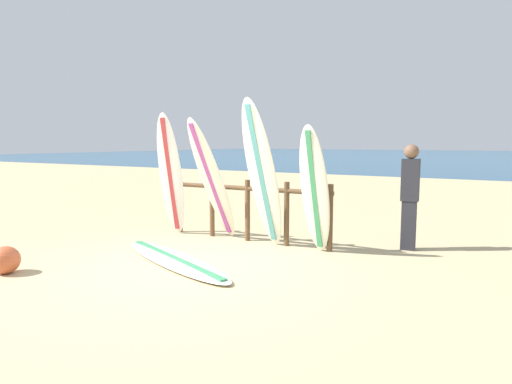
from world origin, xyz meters
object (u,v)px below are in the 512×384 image
Objects in this scene: surfboard_leaning_center at (315,190)px; surfboard_lying_on_sand at (174,260)px; surfboard_leaning_center_left at (262,175)px; surfboard_rack at (247,203)px; beachgoer_standing at (410,192)px; surfboard_leaning_far_left at (171,175)px; surfboard_leaning_left at (212,180)px; beach_ball at (6,260)px.

surfboard_lying_on_sand is at bearing -137.66° from surfboard_leaning_center.
surfboard_lying_on_sand is (-0.72, -1.33, -1.18)m from surfboard_leaning_center_left.
surfboard_rack is 1.86× the size of beachgoer_standing.
surfboard_leaning_center_left is 0.90m from surfboard_leaning_center.
surfboard_leaning_center_left is 1.42× the size of beachgoer_standing.
surfboard_lying_on_sand is (-1.59, -1.44, -0.97)m from surfboard_leaning_center.
surfboard_leaning_center_left is at bearing -37.75° from surfboard_rack.
surfboard_rack is 1.57m from surfboard_leaning_far_left.
surfboard_leaning_center_left reaches higher than surfboard_leaning_far_left.
surfboard_leaning_left is 1.90m from surfboard_leaning_center.
beach_ball is at bearing -137.13° from beachgoer_standing.
surfboard_rack is at bearing 34.74° from surfboard_leaning_left.
surfboard_leaning_center is 1.60m from beachgoer_standing.
surfboard_leaning_center_left reaches higher than surfboard_leaning_left.
surfboard_leaning_center reaches higher than surfboard_lying_on_sand.
surfboard_leaning_center_left is 3.83m from beach_ball.
beachgoer_standing is at bearing 15.99° from surfboard_rack.
surfboard_leaning_center_left is (1.04, -0.06, 0.13)m from surfboard_leaning_left.
surfboard_leaning_center_left reaches higher than surfboard_lying_on_sand.
surfboard_rack is 0.74m from surfboard_leaning_left.
surfboard_leaning_left is 3.30m from beachgoer_standing.
surfboard_leaning_left is at bearing 176.76° from surfboard_leaning_center_left.
surfboard_leaning_left is at bearing -0.78° from surfboard_leaning_far_left.
surfboard_rack is 1.47× the size of surfboard_leaning_left.
surfboard_leaning_left is at bearing -178.43° from surfboard_leaning_center.
beach_ball is at bearing -128.35° from surfboard_leaning_center_left.
surfboard_leaning_center_left is 6.57× the size of beach_ball.
surfboard_leaning_center is (1.90, 0.05, -0.07)m from surfboard_leaning_left.
surfboard_rack is at bearing 13.10° from surfboard_leaning_far_left.
beach_ball is (-3.15, -3.00, -0.82)m from surfboard_leaning_center.
surfboard_leaning_far_left is 2.19m from surfboard_lying_on_sand.
surfboard_leaning_left is 1.26× the size of beachgoer_standing.
surfboard_leaning_center_left is at bearing -2.07° from surfboard_leaning_far_left.
surfboard_leaning_far_left reaches higher than surfboard_leaning_center.
surfboard_leaning_center_left is 2.39m from beachgoer_standing.
beachgoer_standing reaches higher than surfboard_lying_on_sand.
beachgoer_standing is (2.60, 0.75, 0.27)m from surfboard_rack.
beachgoer_standing is (1.21, 1.04, -0.06)m from surfboard_leaning_center.
surfboard_leaning_center is at bearing 43.60° from beach_ball.
surfboard_leaning_center is at bearing 1.57° from surfboard_leaning_left.
surfboard_leaning_center is 1.18× the size of beachgoer_standing.
surfboard_rack is at bearing 167.88° from surfboard_leaning_center.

